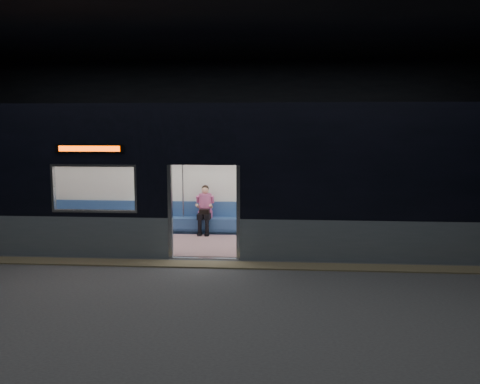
# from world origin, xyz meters

# --- Properties ---
(station_floor) EXTENTS (24.00, 14.00, 0.01)m
(station_floor) POSITION_xyz_m (0.00, 0.00, -0.01)
(station_floor) COLOR #47494C
(station_floor) RESTS_ON ground
(station_envelope) EXTENTS (24.00, 14.00, 5.00)m
(station_envelope) POSITION_xyz_m (0.00, 0.00, 3.66)
(station_envelope) COLOR black
(station_envelope) RESTS_ON station_floor
(tactile_strip) EXTENTS (22.80, 0.50, 0.03)m
(tactile_strip) POSITION_xyz_m (0.00, 0.55, 0.01)
(tactile_strip) COLOR #8C7F59
(tactile_strip) RESTS_ON station_floor
(metro_car) EXTENTS (18.00, 3.04, 3.35)m
(metro_car) POSITION_xyz_m (-0.00, 2.54, 1.85)
(metro_car) COLOR gray
(metro_car) RESTS_ON station_floor
(passenger) EXTENTS (0.37, 0.63, 1.28)m
(passenger) POSITION_xyz_m (-0.35, 3.55, 0.76)
(passenger) COLOR black
(passenger) RESTS_ON metro_car
(handbag) EXTENTS (0.32, 0.30, 0.13)m
(handbag) POSITION_xyz_m (-0.33, 3.35, 0.66)
(handbag) COLOR black
(handbag) RESTS_ON passenger
(transit_map) EXTENTS (1.11, 0.03, 0.72)m
(transit_map) POSITION_xyz_m (2.57, 3.85, 1.51)
(transit_map) COLOR white
(transit_map) RESTS_ON metro_car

